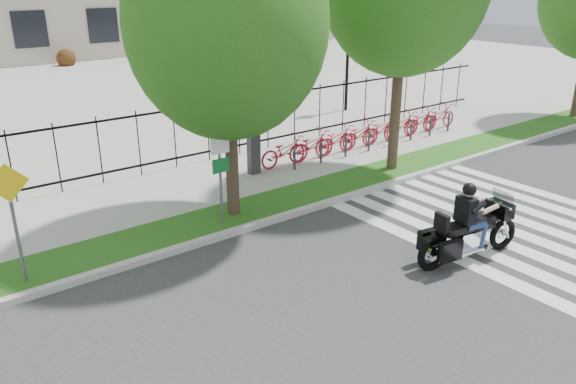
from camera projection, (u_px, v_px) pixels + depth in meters
ground at (390, 290)px, 11.24m from camera, size 120.00×120.00×0.00m
curb at (270, 221)px, 14.24m from camera, size 60.00×0.20×0.15m
grass_verge at (251, 210)px, 14.86m from camera, size 60.00×1.50×0.15m
sidewalk at (204, 184)px, 16.71m from camera, size 60.00×3.50×0.15m
plaza at (39, 93)px, 29.68m from camera, size 80.00×34.00×0.10m
crosswalk_stripes at (523, 228)px, 13.98m from camera, size 5.70×8.00×0.01m
iron_fence at (175, 137)px, 17.61m from camera, size 30.00×0.06×2.00m
lamp_post_right at (348, 41)px, 24.63m from camera, size 1.06×0.70×4.25m
street_tree_1 at (227, 23)px, 12.82m from camera, size 4.74×4.74×7.46m
bike_share_station at (369, 132)px, 20.08m from camera, size 10.00×0.86×1.50m
sign_pole_regulatory at (220, 162)px, 13.36m from camera, size 0.50×0.09×2.50m
sign_pole_warning at (12, 208)px, 10.73m from camera, size 0.78×0.09×2.49m
motorcycle_rider at (470, 229)px, 12.22m from camera, size 2.83×1.06×2.19m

